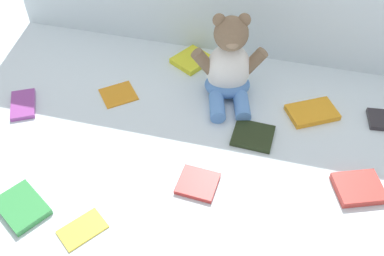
{
  "coord_description": "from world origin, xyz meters",
  "views": [
    {
      "loc": [
        0.2,
        -0.83,
        0.89
      ],
      "look_at": [
        0.02,
        -0.1,
        0.1
      ],
      "focal_mm": 40.61,
      "sensor_mm": 36.0,
      "label": 1
    }
  ],
  "objects_px": {
    "book_case_5": "(23,105)",
    "book_case_3": "(253,134)",
    "book_case_8": "(359,188)",
    "teddy_bear": "(229,67)",
    "book_case_7": "(198,183)",
    "book_case_1": "(82,229)",
    "book_case_0": "(22,207)",
    "book_case_4": "(192,60)",
    "book_case_9": "(312,112)",
    "book_case_2": "(118,94)"
  },
  "relations": [
    {
      "from": "book_case_7",
      "to": "book_case_9",
      "type": "height_order",
      "value": "book_case_9"
    },
    {
      "from": "book_case_2",
      "to": "book_case_4",
      "type": "relative_size",
      "value": 0.9
    },
    {
      "from": "book_case_3",
      "to": "book_case_1",
      "type": "bearing_deg",
      "value": 141.63
    },
    {
      "from": "book_case_8",
      "to": "book_case_4",
      "type": "bearing_deg",
      "value": 32.07
    },
    {
      "from": "teddy_bear",
      "to": "book_case_0",
      "type": "distance_m",
      "value": 0.67
    },
    {
      "from": "teddy_bear",
      "to": "book_case_4",
      "type": "distance_m",
      "value": 0.21
    },
    {
      "from": "book_case_0",
      "to": "book_case_4",
      "type": "relative_size",
      "value": 1.13
    },
    {
      "from": "book_case_0",
      "to": "book_case_7",
      "type": "distance_m",
      "value": 0.43
    },
    {
      "from": "book_case_2",
      "to": "book_case_3",
      "type": "height_order",
      "value": "book_case_3"
    },
    {
      "from": "book_case_3",
      "to": "book_case_5",
      "type": "bearing_deg",
      "value": 96.5
    },
    {
      "from": "book_case_0",
      "to": "book_case_8",
      "type": "height_order",
      "value": "book_case_8"
    },
    {
      "from": "book_case_1",
      "to": "book_case_9",
      "type": "bearing_deg",
      "value": 83.18
    },
    {
      "from": "book_case_4",
      "to": "book_case_9",
      "type": "xyz_separation_m",
      "value": [
        0.4,
        -0.15,
        -0.0
      ]
    },
    {
      "from": "teddy_bear",
      "to": "book_case_1",
      "type": "xyz_separation_m",
      "value": [
        -0.23,
        -0.55,
        -0.1
      ]
    },
    {
      "from": "book_case_9",
      "to": "book_case_2",
      "type": "bearing_deg",
      "value": -114.01
    },
    {
      "from": "book_case_1",
      "to": "book_case_2",
      "type": "height_order",
      "value": "book_case_1"
    },
    {
      "from": "book_case_0",
      "to": "book_case_1",
      "type": "xyz_separation_m",
      "value": [
        0.16,
        -0.02,
        -0.0
      ]
    },
    {
      "from": "book_case_7",
      "to": "book_case_8",
      "type": "height_order",
      "value": "book_case_8"
    },
    {
      "from": "book_case_0",
      "to": "book_case_2",
      "type": "xyz_separation_m",
      "value": [
        0.08,
        0.44,
        -0.0
      ]
    },
    {
      "from": "book_case_1",
      "to": "book_case_9",
      "type": "xyz_separation_m",
      "value": [
        0.49,
        0.52,
        0.0
      ]
    },
    {
      "from": "teddy_bear",
      "to": "book_case_3",
      "type": "bearing_deg",
      "value": -71.85
    },
    {
      "from": "teddy_bear",
      "to": "book_case_5",
      "type": "bearing_deg",
      "value": -175.68
    },
    {
      "from": "book_case_3",
      "to": "book_case_9",
      "type": "relative_size",
      "value": 0.8
    },
    {
      "from": "book_case_3",
      "to": "book_case_0",
      "type": "bearing_deg",
      "value": 129.14
    },
    {
      "from": "book_case_4",
      "to": "book_case_9",
      "type": "height_order",
      "value": "book_case_4"
    },
    {
      "from": "book_case_1",
      "to": "book_case_0",
      "type": "bearing_deg",
      "value": -149.43
    },
    {
      "from": "book_case_4",
      "to": "book_case_0",
      "type": "bearing_deg",
      "value": -80.79
    },
    {
      "from": "book_case_1",
      "to": "book_case_5",
      "type": "height_order",
      "value": "book_case_5"
    },
    {
      "from": "book_case_3",
      "to": "book_case_8",
      "type": "height_order",
      "value": "book_case_8"
    },
    {
      "from": "book_case_2",
      "to": "book_case_3",
      "type": "relative_size",
      "value": 0.91
    },
    {
      "from": "teddy_bear",
      "to": "book_case_9",
      "type": "relative_size",
      "value": 1.94
    },
    {
      "from": "book_case_5",
      "to": "book_case_7",
      "type": "height_order",
      "value": "same"
    },
    {
      "from": "book_case_4",
      "to": "teddy_bear",
      "type": "bearing_deg",
      "value": -10.28
    },
    {
      "from": "teddy_bear",
      "to": "book_case_7",
      "type": "distance_m",
      "value": 0.37
    },
    {
      "from": "book_case_0",
      "to": "teddy_bear",
      "type": "bearing_deg",
      "value": 174.92
    },
    {
      "from": "teddy_bear",
      "to": "book_case_2",
      "type": "distance_m",
      "value": 0.35
    },
    {
      "from": "book_case_7",
      "to": "book_case_3",
      "type": "bearing_deg",
      "value": -24.91
    },
    {
      "from": "book_case_5",
      "to": "book_case_3",
      "type": "bearing_deg",
      "value": -23.93
    },
    {
      "from": "book_case_5",
      "to": "book_case_7",
      "type": "xyz_separation_m",
      "value": [
        0.57,
        -0.15,
        -0.0
      ]
    },
    {
      "from": "book_case_3",
      "to": "book_case_4",
      "type": "distance_m",
      "value": 0.38
    },
    {
      "from": "book_case_1",
      "to": "book_case_4",
      "type": "relative_size",
      "value": 0.94
    },
    {
      "from": "book_case_1",
      "to": "book_case_5",
      "type": "xyz_separation_m",
      "value": [
        -0.34,
        0.34,
        0.0
      ]
    },
    {
      "from": "book_case_2",
      "to": "book_case_5",
      "type": "distance_m",
      "value": 0.28
    },
    {
      "from": "book_case_2",
      "to": "book_case_7",
      "type": "height_order",
      "value": "book_case_7"
    },
    {
      "from": "book_case_2",
      "to": "book_case_9",
      "type": "xyz_separation_m",
      "value": [
        0.58,
        0.06,
        0.0
      ]
    },
    {
      "from": "book_case_4",
      "to": "book_case_8",
      "type": "bearing_deg",
      "value": -6.71
    },
    {
      "from": "book_case_1",
      "to": "book_case_7",
      "type": "xyz_separation_m",
      "value": [
        0.23,
        0.19,
        0.0
      ]
    },
    {
      "from": "book_case_0",
      "to": "book_case_4",
      "type": "distance_m",
      "value": 0.7
    },
    {
      "from": "book_case_9",
      "to": "book_case_8",
      "type": "bearing_deg",
      "value": -2.5
    },
    {
      "from": "book_case_0",
      "to": "book_case_8",
      "type": "relative_size",
      "value": 1.1
    }
  ]
}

